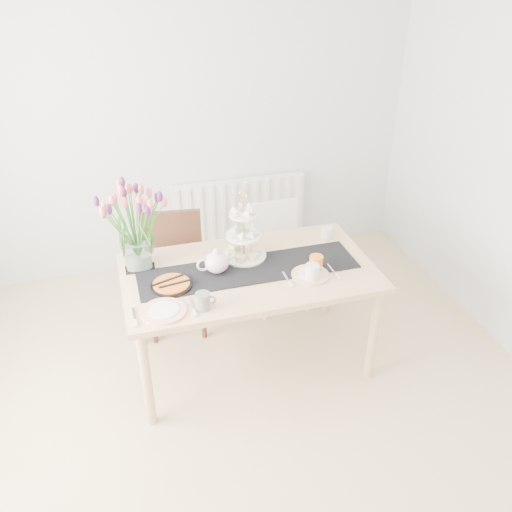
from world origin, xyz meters
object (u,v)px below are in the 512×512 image
object	(u,v)px
plate_left	(164,311)
chair_white	(276,247)
radiator	(239,211)
tulip_vase	(133,214)
mug_white	(312,273)
dining_table	(249,280)
tart_tin	(171,285)
chair_brown	(174,263)
mug_grey	(203,301)
plate_right	(310,275)
cake_stand	(244,241)
mug_orange	(316,263)
cream_jug	(327,233)
teapot	(217,262)

from	to	relation	value
plate_left	chair_white	bearing A→B (deg)	44.52
radiator	chair_white	bearing A→B (deg)	-82.16
radiator	tulip_vase	distance (m)	1.68
tulip_vase	mug_white	distance (m)	1.16
plate_left	dining_table	bearing A→B (deg)	26.87
radiator	dining_table	xyz separation A→B (m)	(-0.31, -1.44, 0.22)
plate_left	tulip_vase	bearing A→B (deg)	98.58
tulip_vase	tart_tin	size ratio (longest dim) A/B	2.68
tart_tin	chair_brown	bearing A→B (deg)	81.28
mug_grey	plate_right	size ratio (longest dim) A/B	0.43
cake_stand	mug_orange	world-z (taller)	cake_stand
tulip_vase	cake_stand	xyz separation A→B (m)	(0.68, -0.09, -0.25)
chair_brown	cream_jug	bearing A→B (deg)	-12.15
tulip_vase	cream_jug	distance (m)	1.34
cake_stand	tart_tin	bearing A→B (deg)	-157.14
chair_white	teapot	world-z (taller)	teapot
dining_table	teapot	xyz separation A→B (m)	(-0.20, 0.03, 0.15)
mug_grey	mug_orange	size ratio (longest dim) A/B	0.99
dining_table	mug_white	distance (m)	0.43
cake_stand	plate_left	xyz separation A→B (m)	(-0.60, -0.46, -0.12)
teapot	plate_left	distance (m)	0.50
radiator	dining_table	size ratio (longest dim) A/B	0.75
mug_orange	plate_left	size ratio (longest dim) A/B	0.40
cream_jug	teapot	bearing A→B (deg)	-176.33
plate_right	tart_tin	bearing A→B (deg)	172.17
plate_left	plate_right	distance (m)	0.94
mug_grey	cake_stand	bearing A→B (deg)	56.74
mug_grey	dining_table	bearing A→B (deg)	46.22
chair_brown	plate_right	distance (m)	1.12
teapot	mug_grey	bearing A→B (deg)	-119.01
tulip_vase	chair_brown	bearing A→B (deg)	54.50
chair_brown	plate_left	world-z (taller)	chair_brown
plate_left	plate_right	world-z (taller)	same
chair_white	mug_white	size ratio (longest dim) A/B	7.78
chair_white	cake_stand	distance (m)	0.77
chair_white	chair_brown	bearing A→B (deg)	-177.54
mug_white	tulip_vase	bearing A→B (deg)	148.31
teapot	mug_orange	xyz separation A→B (m)	(0.61, -0.15, -0.03)
cake_stand	plate_right	size ratio (longest dim) A/B	1.81
chair_brown	mug_white	world-z (taller)	chair_brown
cake_stand	mug_grey	distance (m)	0.62
dining_table	tulip_vase	bearing A→B (deg)	159.52
teapot	mug_white	bearing A→B (deg)	-28.54
chair_white	mug_orange	distance (m)	0.87
mug_orange	dining_table	bearing A→B (deg)	97.06
radiator	tulip_vase	bearing A→B (deg)	-129.27
tulip_vase	plate_right	world-z (taller)	tulip_vase
plate_right	tulip_vase	bearing A→B (deg)	157.51
tulip_vase	plate_left	distance (m)	0.66
radiator	chair_brown	distance (m)	1.09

